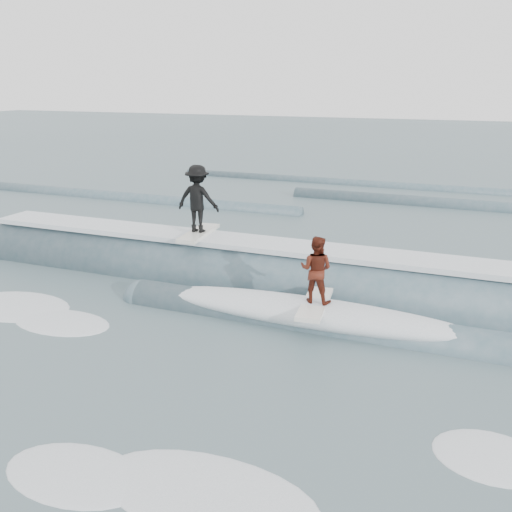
% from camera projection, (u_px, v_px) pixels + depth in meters
% --- Properties ---
extents(ground, '(160.00, 160.00, 0.00)m').
position_uv_depth(ground, '(167.00, 376.00, 10.83)').
color(ground, '#415A5F').
rests_on(ground, ground).
extents(breaking_wave, '(20.21, 3.91, 2.25)m').
position_uv_depth(breaking_wave, '(274.00, 287.00, 15.38)').
color(breaking_wave, '#37515D').
rests_on(breaking_wave, ground).
extents(surfer_black, '(1.25, 2.05, 1.98)m').
position_uv_depth(surfer_black, '(198.00, 201.00, 15.87)').
color(surfer_black, silver).
rests_on(surfer_black, ground).
extents(surfer_red, '(0.77, 2.05, 1.64)m').
position_uv_depth(surfer_red, '(316.00, 274.00, 12.74)').
color(surfer_red, white).
rests_on(surfer_red, ground).
extents(whitewater, '(13.37, 6.33, 0.10)m').
position_uv_depth(whitewater, '(122.00, 385.00, 10.52)').
color(whitewater, white).
rests_on(whitewater, ground).
extents(far_swells, '(42.45, 8.65, 0.80)m').
position_uv_depth(far_swells, '(340.00, 200.00, 26.84)').
color(far_swells, '#37515D').
rests_on(far_swells, ground).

